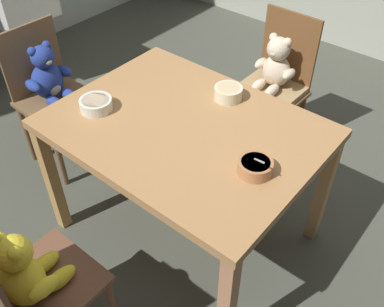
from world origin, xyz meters
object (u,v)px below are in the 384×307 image
Objects in this scene: dining_table at (185,139)px; sink_basin at (15,8)px; teddy_chair_far_center at (273,80)px; porridge_bowl_terracotta_near_right at (255,167)px; teddy_chair_near_left at (50,85)px; porridge_bowl_cream_far_center at (228,93)px; teddy_chair_near_front at (27,281)px; porridge_bowl_white_near_left at (96,104)px.

sink_basin reaches higher than dining_table.
porridge_bowl_terracotta_near_right is (0.45, -0.93, 0.23)m from teddy_chair_far_center.
dining_table is 1.32× the size of teddy_chair_far_center.
sink_basin is (-1.02, 0.45, 0.04)m from teddy_chair_near_left.
dining_table is 0.43m from porridge_bowl_terracotta_near_right.
dining_table is at bearing -94.99° from porridge_bowl_cream_far_center.
sink_basin is (-2.05, 0.43, -0.08)m from dining_table.
teddy_chair_far_center reaches higher than porridge_bowl_cream_far_center.
sink_basin is at bearing 157.73° from teddy_chair_near_left.
dining_table is at bearing -1.45° from teddy_chair_near_front.
teddy_chair_near_left is 1.33m from teddy_chair_near_front.
teddy_chair_far_center is 6.63× the size of porridge_bowl_cream_far_center.
teddy_chair_far_center reaches higher than sink_basin.
teddy_chair_near_front reaches higher than teddy_chair_far_center.
sink_basin is (-2.08, 0.14, -0.19)m from porridge_bowl_cream_far_center.
porridge_bowl_white_near_left is (-0.81, -0.12, -0.00)m from porridge_bowl_terracotta_near_right.
sink_basin is (-2.03, 1.31, 0.04)m from teddy_chair_near_front.
porridge_bowl_cream_far_center is (0.04, 1.17, 0.23)m from teddy_chair_near_front.
teddy_chair_near_front reaches higher than teddy_chair_near_left.
porridge_bowl_cream_far_center is (-0.38, 0.35, 0.00)m from porridge_bowl_terracotta_near_right.
dining_table is at bearing -11.89° from sink_basin.
porridge_bowl_cream_far_center is (1.05, 0.31, 0.24)m from teddy_chair_near_left.
teddy_chair_far_center is 1.13m from porridge_bowl_white_near_left.
teddy_chair_near_front is at bearing -38.74° from teddy_chair_near_left.
teddy_chair_near_left is 1.12m from porridge_bowl_cream_far_center.
porridge_bowl_cream_far_center reaches higher than porridge_bowl_white_near_left.
sink_basin is (-2.01, -0.44, 0.04)m from teddy_chair_far_center.
teddy_chair_far_center is 1.75m from teddy_chair_near_front.
porridge_bowl_white_near_left is at bearing 27.90° from teddy_chair_near_front.
porridge_bowl_terracotta_near_right is 0.93× the size of porridge_bowl_white_near_left.
porridge_bowl_terracotta_near_right reaches higher than dining_table.
dining_table is 2.10m from sink_basin.
teddy_chair_near_left is 6.35× the size of porridge_bowl_cream_far_center.
porridge_bowl_terracotta_near_right is (0.41, -0.05, 0.11)m from dining_table.
porridge_bowl_cream_far_center is at bearing -3.82° from sink_basin.
porridge_bowl_terracotta_near_right is at bearing 8.25° from porridge_bowl_white_near_left.
teddy_chair_near_front is at bearing -117.32° from porridge_bowl_terracotta_near_right.
teddy_chair_near_left is 1.33m from teddy_chair_far_center.
teddy_chair_near_left is 0.69m from porridge_bowl_white_near_left.
teddy_chair_near_left is at bearing 178.69° from porridge_bowl_terracotta_near_right.
teddy_chair_near_front is (1.01, -0.86, 0.00)m from teddy_chair_near_left.
sink_basin is at bearing 176.18° from porridge_bowl_cream_far_center.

